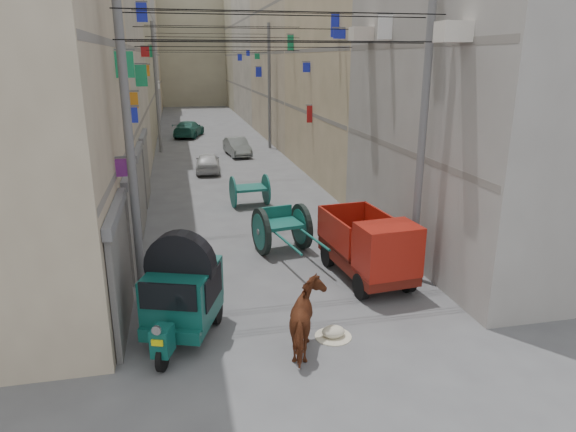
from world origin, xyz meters
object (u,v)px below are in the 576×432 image
object	(u,v)px
auto_rickshaw	(182,291)
distant_car_green	(189,129)
mini_truck	(373,252)
second_cart	(250,190)
distant_car_white	(208,162)
feed_sack	(333,332)
tonga_cart	(282,228)
distant_car_grey	(237,147)
horse	(309,320)

from	to	relation	value
auto_rickshaw	distant_car_green	size ratio (longest dim) A/B	0.64
mini_truck	second_cart	size ratio (longest dim) A/B	2.25
second_cart	distant_car_white	bearing A→B (deg)	94.89
mini_truck	distant_car_green	bearing A→B (deg)	92.23
feed_sack	distant_car_green	size ratio (longest dim) A/B	0.12
distant_car_white	distant_car_green	xyz separation A→B (m)	(-0.60, 13.39, 0.08)
mini_truck	second_cart	distance (m)	8.57
tonga_cart	second_cart	size ratio (longest dim) A/B	2.16
distant_car_grey	feed_sack	bearing A→B (deg)	-98.44
distant_car_green	second_cart	bearing A→B (deg)	110.40
auto_rickshaw	feed_sack	bearing A→B (deg)	6.16
auto_rickshaw	feed_sack	world-z (taller)	auto_rickshaw
tonga_cart	second_cart	bearing A→B (deg)	82.39
feed_sack	distant_car_green	xyz separation A→B (m)	(-2.15, 31.13, 0.48)
second_cart	feed_sack	bearing A→B (deg)	-93.64
distant_car_white	distant_car_grey	distance (m)	5.03
distant_car_grey	distant_car_green	bearing A→B (deg)	100.08
tonga_cart	distant_car_green	bearing A→B (deg)	84.42
auto_rickshaw	mini_truck	bearing A→B (deg)	38.13
mini_truck	distant_car_green	xyz separation A→B (m)	(-3.96, 28.70, -0.31)
tonga_cart	second_cart	distance (m)	5.37
feed_sack	horse	bearing A→B (deg)	-148.03
distant_car_white	distant_car_green	bearing A→B (deg)	-83.40
auto_rickshaw	distant_car_grey	bearing A→B (deg)	99.67
second_cart	distant_car_white	world-z (taller)	second_cart
distant_car_white	distant_car_grey	world-z (taller)	distant_car_grey
horse	distant_car_white	xyz separation A→B (m)	(-0.87, 18.16, -0.18)
mini_truck	second_cart	world-z (taller)	mini_truck
tonga_cart	mini_truck	bearing A→B (deg)	-67.84
second_cart	mini_truck	bearing A→B (deg)	-80.96
horse	distant_car_green	world-z (taller)	horse
tonga_cart	second_cart	world-z (taller)	tonga_cart
distant_car_green	tonga_cart	bearing A→B (deg)	109.87
tonga_cart	mini_truck	xyz separation A→B (m)	(1.86, -2.94, 0.15)
feed_sack	distant_car_white	bearing A→B (deg)	94.98
tonga_cart	distant_car_white	xyz separation A→B (m)	(-1.49, 12.37, -0.23)
tonga_cart	distant_car_grey	size ratio (longest dim) A/B	1.03
tonga_cart	horse	xyz separation A→B (m)	(-0.62, -5.79, -0.05)
feed_sack	distant_car_green	distance (m)	31.21
second_cart	distant_car_green	world-z (taller)	second_cart
horse	distant_car_green	size ratio (longest dim) A/B	0.40
second_cart	distant_car_green	bearing A→B (deg)	89.97
second_cart	tonga_cart	bearing A→B (deg)	-92.60
distant_car_white	distant_car_grey	xyz separation A→B (m)	(2.11, 4.57, 0.01)
horse	distant_car_grey	world-z (taller)	horse
mini_truck	distant_car_grey	distance (m)	19.92
auto_rickshaw	feed_sack	xyz separation A→B (m)	(3.17, -0.75, -0.95)
tonga_cart	auto_rickshaw	bearing A→B (deg)	-134.24
auto_rickshaw	second_cart	bearing A→B (deg)	93.43
tonga_cart	horse	world-z (taller)	tonga_cart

